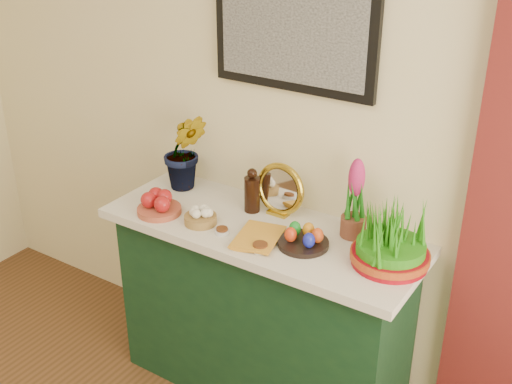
% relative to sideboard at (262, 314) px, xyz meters
% --- Properties ---
extents(sideboard, '(1.30, 0.45, 0.85)m').
position_rel_sideboard_xyz_m(sideboard, '(0.00, 0.00, 0.00)').
color(sideboard, '#14381C').
rests_on(sideboard, ground).
extents(tablecloth, '(1.40, 0.55, 0.04)m').
position_rel_sideboard_xyz_m(tablecloth, '(0.00, 0.00, 0.45)').
color(tablecloth, silver).
rests_on(tablecloth, sideboard).
extents(hyacinth_green, '(0.33, 0.32, 0.50)m').
position_rel_sideboard_xyz_m(hyacinth_green, '(-0.51, 0.12, 0.71)').
color(hyacinth_green, '#1E7618').
rests_on(hyacinth_green, tablecloth).
extents(apple_bowl, '(0.21, 0.21, 0.10)m').
position_rel_sideboard_xyz_m(apple_bowl, '(-0.44, -0.15, 0.51)').
color(apple_bowl, '#AB4D35').
rests_on(apple_bowl, tablecloth).
extents(garlic_basket, '(0.15, 0.15, 0.08)m').
position_rel_sideboard_xyz_m(garlic_basket, '(-0.23, -0.13, 0.50)').
color(garlic_basket, olive).
rests_on(garlic_basket, tablecloth).
extents(vinegar_cruet, '(0.07, 0.07, 0.20)m').
position_rel_sideboard_xyz_m(vinegar_cruet, '(-0.11, 0.09, 0.56)').
color(vinegar_cruet, black).
rests_on(vinegar_cruet, tablecloth).
extents(mirror, '(0.24, 0.07, 0.24)m').
position_rel_sideboard_xyz_m(mirror, '(0.00, 0.14, 0.58)').
color(mirror, gold).
rests_on(mirror, tablecloth).
extents(book, '(0.20, 0.26, 0.03)m').
position_rel_sideboard_xyz_m(book, '(-0.03, -0.13, 0.48)').
color(book, gold).
rests_on(book, tablecloth).
extents(spice_dish_left, '(0.06, 0.06, 0.03)m').
position_rel_sideboard_xyz_m(spice_dish_left, '(-0.11, -0.15, 0.48)').
color(spice_dish_left, silver).
rests_on(spice_dish_left, tablecloth).
extents(spice_dish_right, '(0.07, 0.07, 0.03)m').
position_rel_sideboard_xyz_m(spice_dish_right, '(0.10, -0.17, 0.48)').
color(spice_dish_right, silver).
rests_on(spice_dish_right, tablecloth).
extents(egg_plate, '(0.22, 0.22, 0.09)m').
position_rel_sideboard_xyz_m(egg_plate, '(0.23, -0.05, 0.50)').
color(egg_plate, black).
rests_on(egg_plate, tablecloth).
extents(hyacinth_pink, '(0.11, 0.11, 0.35)m').
position_rel_sideboard_xyz_m(hyacinth_pink, '(0.36, 0.13, 0.62)').
color(hyacinth_pink, brown).
rests_on(hyacinth_pink, tablecloth).
extents(wheatgrass_sabzeh, '(0.30, 0.30, 0.25)m').
position_rel_sideboard_xyz_m(wheatgrass_sabzeh, '(0.57, 0.01, 0.57)').
color(wheatgrass_sabzeh, maroon).
rests_on(wheatgrass_sabzeh, tablecloth).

